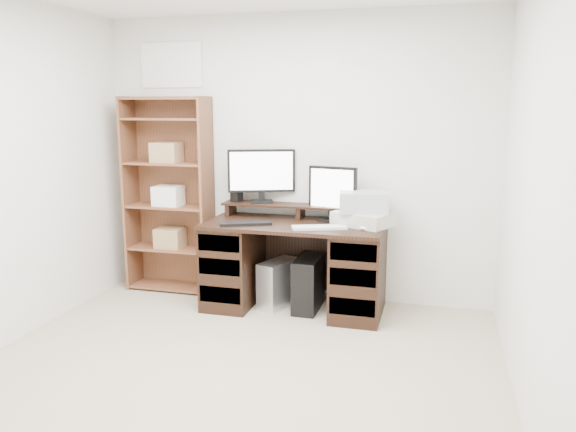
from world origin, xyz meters
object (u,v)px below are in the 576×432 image
at_px(monitor_small, 332,192).
at_px(tower_black, 309,283).
at_px(monitor_wide, 261,173).
at_px(printer, 363,219).
at_px(tower_silver, 278,283).
at_px(desk, 294,264).
at_px(bookshelf, 169,193).

bearing_deg(monitor_small, tower_black, -124.90).
height_order(monitor_small, tower_black, monitor_small).
bearing_deg(tower_black, monitor_wide, 155.37).
height_order(printer, tower_silver, printer).
bearing_deg(desk, monitor_wide, 146.72).
relative_size(desk, printer, 3.38).
height_order(monitor_wide, bookshelf, bookshelf).
bearing_deg(monitor_wide, desk, -53.67).
height_order(desk, tower_silver, desk).
relative_size(printer, bookshelf, 0.25).
bearing_deg(desk, tower_black, 5.09).
distance_m(monitor_small, tower_black, 0.81).
height_order(monitor_wide, printer, monitor_wide).
distance_m(monitor_small, tower_silver, 0.92).
bearing_deg(bookshelf, monitor_small, -1.64).
height_order(monitor_small, bookshelf, bookshelf).
height_order(tower_black, bookshelf, bookshelf).
distance_m(tower_silver, bookshelf, 1.33).
xyz_separation_m(desk, bookshelf, (-1.25, 0.21, 0.53)).
distance_m(monitor_small, bookshelf, 1.55).
bearing_deg(monitor_wide, tower_silver, -66.05).
bearing_deg(tower_black, tower_silver, 179.14).
xyz_separation_m(monitor_small, tower_black, (-0.17, -0.16, -0.78)).
height_order(desk, printer, printer).
xyz_separation_m(monitor_wide, tower_silver, (0.22, -0.22, -0.93)).
relative_size(monitor_wide, tower_silver, 1.41).
bearing_deg(tower_black, printer, 7.04).
bearing_deg(tower_silver, desk, 13.50).
bearing_deg(printer, monitor_small, -175.98).
distance_m(monitor_small, printer, 0.36).
distance_m(desk, tower_silver, 0.24).
distance_m(desk, tower_black, 0.20).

